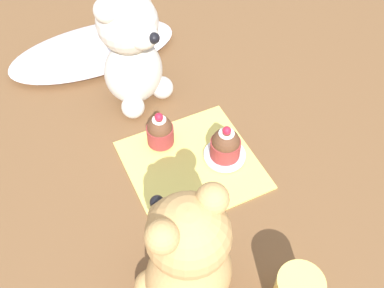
% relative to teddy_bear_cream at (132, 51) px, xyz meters
% --- Properties ---
extents(ground_plane, '(4.00, 4.00, 0.00)m').
position_rel_teddy_bear_cream_xyz_m(ground_plane, '(0.02, -0.19, -0.11)').
color(ground_plane, brown).
extents(knitted_placemat, '(0.21, 0.20, 0.01)m').
position_rel_teddy_bear_cream_xyz_m(knitted_placemat, '(0.02, -0.19, -0.11)').
color(knitted_placemat, '#E0D166').
rests_on(knitted_placemat, ground_plane).
extents(tulle_cloth, '(0.35, 0.16, 0.03)m').
position_rel_teddy_bear_cream_xyz_m(tulle_cloth, '(-0.04, 0.15, -0.09)').
color(tulle_cloth, silver).
rests_on(tulle_cloth, ground_plane).
extents(teddy_bear_cream, '(0.14, 0.13, 0.23)m').
position_rel_teddy_bear_cream_xyz_m(teddy_bear_cream, '(0.00, 0.00, 0.00)').
color(teddy_bear_cream, silver).
rests_on(teddy_bear_cream, ground_plane).
extents(teddy_bear_tan, '(0.14, 0.13, 0.22)m').
position_rel_teddy_bear_cream_xyz_m(teddy_bear_tan, '(-0.08, -0.39, -0.01)').
color(teddy_bear_tan, tan).
rests_on(teddy_bear_tan, ground_plane).
extents(cupcake_near_cream_bear, '(0.05, 0.05, 0.07)m').
position_rel_teddy_bear_cream_xyz_m(cupcake_near_cream_bear, '(-0.01, -0.13, -0.08)').
color(cupcake_near_cream_bear, '#993333').
rests_on(cupcake_near_cream_bear, knitted_placemat).
extents(saucer_plate, '(0.07, 0.07, 0.01)m').
position_rel_teddy_bear_cream_xyz_m(saucer_plate, '(0.08, -0.20, -0.10)').
color(saucer_plate, silver).
rests_on(saucer_plate, knitted_placemat).
extents(cupcake_near_tan_bear, '(0.05, 0.05, 0.07)m').
position_rel_teddy_bear_cream_xyz_m(cupcake_near_tan_bear, '(0.08, -0.20, -0.07)').
color(cupcake_near_tan_bear, '#993333').
rests_on(cupcake_near_tan_bear, saucer_plate).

